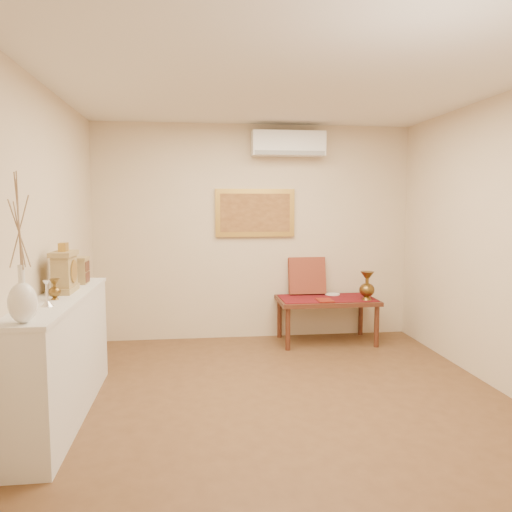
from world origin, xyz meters
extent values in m
plane|color=brown|center=(0.00, 0.00, 0.00)|extent=(4.50, 4.50, 0.00)
plane|color=silver|center=(0.00, 0.00, 2.70)|extent=(4.50, 4.50, 0.00)
cube|color=beige|center=(0.00, 2.25, 1.35)|extent=(4.00, 0.02, 2.70)
cube|color=beige|center=(0.00, -2.25, 1.35)|extent=(4.00, 0.02, 2.70)
cube|color=beige|center=(-2.00, 0.00, 1.35)|extent=(0.02, 4.50, 2.70)
cube|color=maroon|center=(0.85, 1.88, 0.55)|extent=(1.14, 0.59, 0.01)
cylinder|color=white|center=(0.98, 2.08, 0.56)|extent=(0.19, 0.19, 0.01)
cube|color=maroon|center=(0.78, 1.70, 0.56)|extent=(0.18, 0.25, 0.01)
cube|color=maroon|center=(0.66, 2.17, 0.79)|extent=(0.47, 0.20, 0.48)
cube|color=silver|center=(-1.82, 0.00, 0.47)|extent=(0.35, 2.00, 0.95)
cube|color=silver|center=(-1.82, 0.00, 0.96)|extent=(0.37, 2.02, 0.03)
cube|color=tan|center=(-1.83, 0.20, 1.00)|extent=(0.16, 0.36, 0.05)
cube|color=tan|center=(-1.83, 0.20, 1.16)|extent=(0.14, 0.30, 0.25)
cylinder|color=beige|center=(-1.76, 0.20, 1.16)|extent=(0.01, 0.17, 0.17)
cylinder|color=#B68D3A|center=(-1.75, 0.20, 1.16)|extent=(0.01, 0.19, 0.19)
cube|color=tan|center=(-1.83, 0.20, 1.30)|extent=(0.17, 0.34, 0.04)
cube|color=#B68D3A|center=(-1.83, 0.20, 1.35)|extent=(0.06, 0.11, 0.07)
cube|color=tan|center=(-1.82, 0.66, 1.09)|extent=(0.15, 0.20, 0.22)
cube|color=#512618|center=(-1.74, 0.66, 1.04)|extent=(0.01, 0.17, 0.09)
cube|color=#512618|center=(-1.74, 0.66, 1.14)|extent=(0.01, 0.17, 0.09)
cube|color=tan|center=(-1.82, 0.66, 1.21)|extent=(0.16, 0.21, 0.02)
cube|color=#512618|center=(0.85, 1.88, 0.53)|extent=(1.20, 0.70, 0.05)
cylinder|color=#512618|center=(0.31, 1.59, 0.25)|extent=(0.06, 0.06, 0.50)
cylinder|color=#512618|center=(1.39, 1.59, 0.25)|extent=(0.06, 0.06, 0.50)
cylinder|color=#512618|center=(0.31, 2.17, 0.25)|extent=(0.06, 0.06, 0.50)
cylinder|color=#512618|center=(1.39, 2.17, 0.25)|extent=(0.06, 0.06, 0.50)
cube|color=#B68D3A|center=(0.00, 2.23, 1.60)|extent=(1.00, 0.05, 0.60)
cube|color=#A26C38|center=(0.00, 2.20, 1.60)|extent=(0.88, 0.01, 0.48)
cube|color=white|center=(0.40, 2.12, 2.45)|extent=(0.90, 0.24, 0.30)
cube|color=gray|center=(0.40, 2.00, 2.33)|extent=(0.86, 0.02, 0.05)
camera|label=1|loc=(-0.76, -4.04, 1.70)|focal=35.00mm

